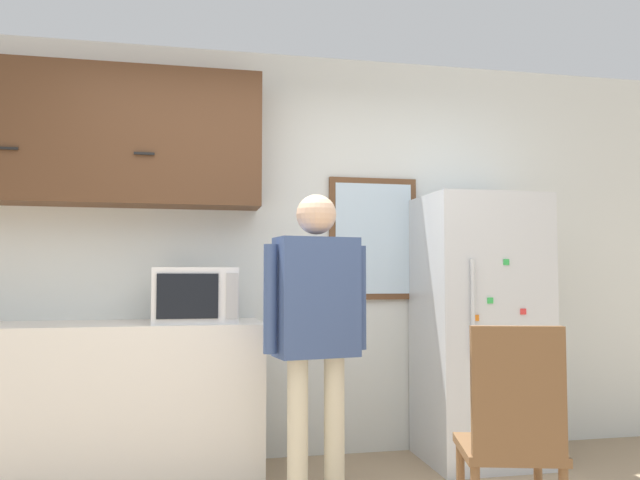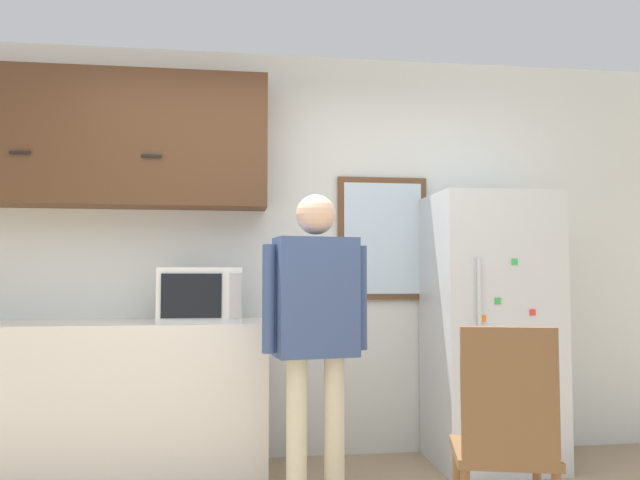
# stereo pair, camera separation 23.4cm
# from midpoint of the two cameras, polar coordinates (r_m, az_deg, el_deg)

# --- Properties ---
(back_wall) EXTENTS (6.00, 0.06, 2.70)m
(back_wall) POSITION_cam_midpoint_polar(r_m,az_deg,el_deg) (4.20, -7.08, -1.13)
(back_wall) COLOR silver
(back_wall) RESTS_ON ground_plane
(counter) EXTENTS (2.17, 0.59, 0.92)m
(counter) POSITION_cam_midpoint_polar(r_m,az_deg,el_deg) (4.00, -23.37, -13.60)
(counter) COLOR silver
(counter) RESTS_ON ground_plane
(upper_cabinets) EXTENTS (2.17, 0.32, 0.85)m
(upper_cabinets) POSITION_cam_midpoint_polar(r_m,az_deg,el_deg) (4.17, -22.46, 8.83)
(upper_cabinets) COLOR #51331E
(microwave) EXTENTS (0.48, 0.40, 0.32)m
(microwave) POSITION_cam_midpoint_polar(r_m,az_deg,el_deg) (3.80, -13.08, -4.92)
(microwave) COLOR white
(microwave) RESTS_ON counter
(person) EXTENTS (0.57, 0.29, 1.63)m
(person) POSITION_cam_midpoint_polar(r_m,az_deg,el_deg) (3.34, -2.37, -6.76)
(person) COLOR beige
(person) RESTS_ON ground_plane
(refrigerator) EXTENTS (0.75, 0.67, 1.72)m
(refrigerator) POSITION_cam_midpoint_polar(r_m,az_deg,el_deg) (4.21, 12.83, -7.78)
(refrigerator) COLOR silver
(refrigerator) RESTS_ON ground_plane
(chair) EXTENTS (0.51, 0.51, 0.98)m
(chair) POSITION_cam_midpoint_polar(r_m,az_deg,el_deg) (2.90, 14.92, -16.50)
(chair) COLOR brown
(chair) RESTS_ON ground_plane
(window) EXTENTS (0.62, 0.05, 0.84)m
(window) POSITION_cam_midpoint_polar(r_m,az_deg,el_deg) (4.29, 3.31, 0.13)
(window) COLOR brown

